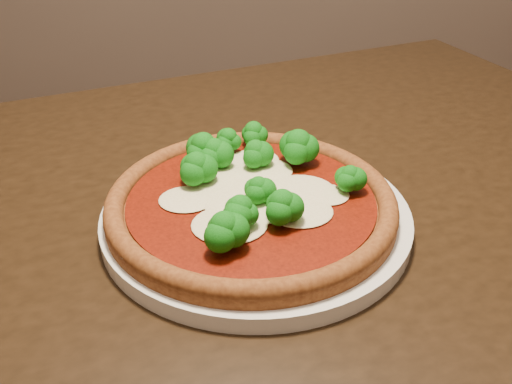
{
  "coord_description": "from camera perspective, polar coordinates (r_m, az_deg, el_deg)",
  "views": [
    {
      "loc": [
        -0.22,
        -0.64,
        1.1
      ],
      "look_at": [
        -0.19,
        -0.14,
        0.79
      ],
      "focal_mm": 40.0,
      "sensor_mm": 36.0,
      "label": 1
    }
  ],
  "objects": [
    {
      "name": "dining_table",
      "position": [
        0.69,
        -1.14,
        -8.31
      ],
      "size": [
        1.47,
        1.26,
        0.75
      ],
      "rotation": [
        0.0,
        0.0,
        0.35
      ],
      "color": "black",
      "rests_on": "floor"
    },
    {
      "name": "plate",
      "position": [
        0.61,
        0.0,
        -2.46
      ],
      "size": [
        0.33,
        0.33,
        0.02
      ],
      "primitive_type": "cylinder",
      "color": "silver",
      "rests_on": "dining_table"
    },
    {
      "name": "pizza",
      "position": [
        0.6,
        -0.55,
        -0.31
      ],
      "size": [
        0.31,
        0.31,
        0.06
      ],
      "rotation": [
        0.0,
        0.0,
        -0.12
      ],
      "color": "brown",
      "rests_on": "plate"
    }
  ]
}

